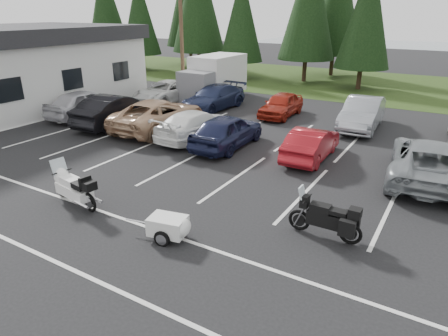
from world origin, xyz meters
TOP-DOWN VIEW (x-y plane):
  - ground at (0.00, 0.00)m, footprint 120.00×120.00m
  - grass_strip at (0.00, 24.00)m, footprint 80.00×16.00m
  - lake_water at (4.00, 55.00)m, footprint 70.00×50.00m
  - building at (-18.00, 4.00)m, footprint 10.60×15.60m
  - utility_pole at (-10.00, 12.00)m, footprint 1.60×0.26m
  - box_truck at (-8.00, 12.50)m, footprint 2.40×5.60m
  - stall_markings at (0.00, 2.00)m, footprint 32.00×16.00m
  - conifer_0 at (-28.00, 22.50)m, footprint 4.58×4.58m
  - conifer_1 at (-22.00, 21.20)m, footprint 3.96×3.96m
  - conifer_3 at (-10.50, 21.40)m, footprint 3.87×3.87m
  - conifer_4 at (-5.00, 22.90)m, footprint 4.80×4.80m
  - conifer_5 at (0.00, 21.60)m, footprint 4.14×4.14m
  - car_near_0 at (-11.55, 4.43)m, footprint 2.11×4.84m
  - car_near_1 at (-8.68, 4.06)m, footprint 2.09×5.19m
  - car_near_2 at (-6.13, 4.59)m, footprint 2.92×5.87m
  - car_near_3 at (-3.53, 4.28)m, footprint 2.27×4.93m
  - car_near_4 at (-1.63, 3.97)m, footprint 1.91×4.53m
  - car_near_5 at (2.17, 4.48)m, footprint 1.54×4.06m
  - car_near_6 at (6.60, 4.46)m, footprint 3.03×5.74m
  - car_far_0 at (-10.02, 10.06)m, footprint 2.67×5.23m
  - car_far_1 at (-6.15, 9.98)m, footprint 2.35×5.17m
  - car_far_2 at (-1.80, 10.50)m, footprint 1.71×4.05m
  - car_far_3 at (2.89, 10.27)m, footprint 1.98×4.99m
  - touring_motorcycle at (-2.88, -3.55)m, footprint 2.62×1.15m
  - cargo_trailer at (1.01, -3.66)m, footprint 1.59×1.09m
  - adventure_motorcycle at (4.63, -1.37)m, footprint 2.29×0.80m

SIDE VIEW (x-z plane):
  - ground at x=0.00m, z-range 0.00..0.00m
  - lake_water at x=4.00m, z-range -0.01..0.01m
  - stall_markings at x=0.00m, z-range 0.00..0.01m
  - grass_strip at x=0.00m, z-range 0.00..0.01m
  - cargo_trailer at x=1.01m, z-range 0.00..0.67m
  - car_near_5 at x=2.17m, z-range 0.00..1.32m
  - car_far_2 at x=-1.80m, z-range 0.00..1.37m
  - adventure_motorcycle at x=4.63m, z-range 0.00..1.39m
  - car_near_3 at x=-3.53m, z-range 0.00..1.40m
  - touring_motorcycle at x=-2.88m, z-range 0.00..1.40m
  - car_far_0 at x=-10.02m, z-range 0.00..1.41m
  - car_far_1 at x=-6.15m, z-range 0.00..1.47m
  - car_near_4 at x=-1.63m, z-range 0.00..1.53m
  - car_near_6 at x=6.60m, z-range 0.00..1.54m
  - car_near_2 at x=-6.13m, z-range 0.00..1.60m
  - car_far_3 at x=2.89m, z-range 0.00..1.61m
  - car_near_0 at x=-11.55m, z-range 0.00..1.62m
  - car_near_1 at x=-8.68m, z-range 0.00..1.68m
  - box_truck at x=-8.00m, z-range 0.00..2.90m
  - building at x=-18.00m, z-range 0.00..4.90m
  - utility_pole at x=-10.00m, z-range 0.20..9.20m
  - conifer_3 at x=-10.50m, z-range 0.76..9.78m
  - conifer_1 at x=-22.00m, z-range 0.78..10.00m
  - conifer_5 at x=0.00m, z-range 0.81..10.45m
  - conifer_0 at x=-28.00m, z-range 0.90..11.56m
  - conifer_4 at x=-5.00m, z-range 0.95..12.12m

